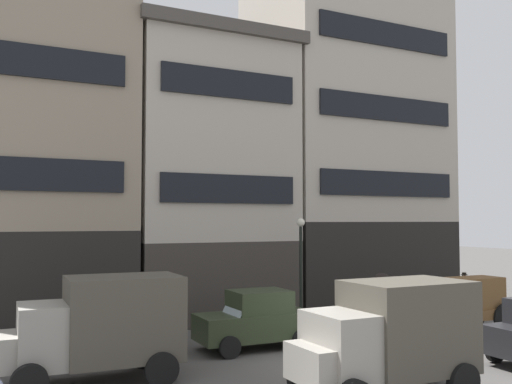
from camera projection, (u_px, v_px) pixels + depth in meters
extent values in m
plane|color=#4C4947|center=(333.00, 365.00, 16.08)|extent=(120.00, 120.00, 0.00)
cube|color=black|center=(10.00, 279.00, 21.59)|extent=(8.14, 6.61, 3.67)
cube|color=gray|center=(14.00, 82.00, 21.96)|extent=(8.14, 6.61, 11.30)
cube|color=black|center=(19.00, 174.00, 18.77)|extent=(6.84, 0.12, 1.10)
cube|color=black|center=(21.00, 60.00, 18.96)|extent=(6.84, 0.12, 1.10)
cube|color=#38332D|center=(198.00, 277.00, 24.95)|extent=(6.59, 6.61, 3.20)
cube|color=#B7AD9E|center=(199.00, 146.00, 25.23)|extent=(6.59, 6.61, 8.16)
cube|color=#47423D|center=(199.00, 49.00, 25.45)|extent=(7.09, 7.11, 0.50)
cube|color=black|center=(230.00, 189.00, 22.13)|extent=(5.54, 0.12, 1.10)
cube|color=black|center=(230.00, 84.00, 22.33)|extent=(5.54, 0.12, 1.10)
cube|color=black|center=(345.00, 262.00, 28.44)|extent=(8.55, 6.61, 3.97)
cube|color=#B7AD9E|center=(344.00, 87.00, 28.87)|extent=(8.55, 6.61, 13.49)
cube|color=black|center=(389.00, 184.00, 25.61)|extent=(7.18, 0.12, 1.10)
cube|color=black|center=(388.00, 109.00, 25.78)|extent=(7.18, 0.12, 1.10)
cube|color=black|center=(387.00, 34.00, 25.95)|extent=(7.18, 0.12, 1.10)
cube|color=brown|center=(471.00, 313.00, 20.76)|extent=(2.73, 1.37, 0.36)
cube|color=brown|center=(471.00, 293.00, 20.80)|extent=(2.32, 1.17, 1.10)
cube|color=brown|center=(447.00, 302.00, 20.30)|extent=(0.43, 1.05, 0.50)
cylinder|color=black|center=(468.00, 322.00, 19.73)|extent=(1.10, 0.11, 1.10)
cylinder|color=black|center=(438.00, 316.00, 21.01)|extent=(1.10, 0.11, 1.10)
cylinder|color=black|center=(506.00, 319.00, 20.49)|extent=(1.10, 0.11, 1.10)
cylinder|color=black|center=(475.00, 313.00, 21.78)|extent=(1.10, 0.11, 1.10)
ellipsoid|color=black|center=(409.00, 303.00, 19.49)|extent=(1.72, 0.65, 0.70)
cylinder|color=black|center=(391.00, 286.00, 19.21)|extent=(0.67, 0.34, 0.76)
ellipsoid|color=black|center=(382.00, 278.00, 19.05)|extent=(0.57, 0.26, 0.30)
cylinder|color=black|center=(428.00, 306.00, 19.82)|extent=(0.27, 0.11, 0.65)
cylinder|color=black|center=(400.00, 328.00, 19.05)|extent=(0.14, 0.14, 0.95)
cylinder|color=black|center=(393.00, 326.00, 19.38)|extent=(0.14, 0.14, 0.95)
cylinder|color=black|center=(426.00, 326.00, 19.52)|extent=(0.14, 0.14, 0.95)
cylinder|color=black|center=(418.00, 324.00, 19.84)|extent=(0.14, 0.14, 0.95)
cube|color=gray|center=(48.00, 335.00, 13.90)|extent=(1.47, 1.76, 1.50)
cube|color=gray|center=(16.00, 351.00, 13.60)|extent=(0.96, 1.48, 0.80)
cube|color=#4C473D|center=(123.00, 318.00, 14.65)|extent=(2.88, 2.02, 2.10)
cube|color=silver|center=(28.00, 326.00, 13.73)|extent=(0.25, 1.37, 0.64)
cylinder|color=black|center=(29.00, 383.00, 12.81)|extent=(0.85, 0.26, 0.84)
cylinder|color=black|center=(26.00, 364.00, 14.54)|extent=(0.85, 0.26, 0.84)
cylinder|color=black|center=(162.00, 369.00, 14.03)|extent=(0.85, 0.26, 0.84)
cylinder|color=black|center=(144.00, 353.00, 15.76)|extent=(0.85, 0.26, 0.84)
cube|color=gray|center=(345.00, 346.00, 12.67)|extent=(1.41, 1.71, 1.50)
cube|color=gray|center=(318.00, 364.00, 12.33)|extent=(0.91, 1.45, 0.80)
cube|color=#4C473D|center=(408.00, 326.00, 13.50)|extent=(2.81, 1.92, 2.10)
cube|color=silver|center=(328.00, 337.00, 12.47)|extent=(0.20, 1.36, 0.64)
cylinder|color=black|center=(305.00, 378.00, 13.26)|extent=(0.84, 0.22, 0.84)
cylinder|color=black|center=(463.00, 382.00, 12.93)|extent=(0.84, 0.22, 0.84)
cylinder|color=black|center=(405.00, 363.00, 14.63)|extent=(0.84, 0.22, 0.84)
cube|color=#2D3823|center=(255.00, 326.00, 18.13)|extent=(3.75, 1.72, 0.80)
cube|color=#2D3823|center=(259.00, 301.00, 18.23)|extent=(1.85, 1.50, 0.70)
cube|color=silver|center=(235.00, 307.00, 17.86)|extent=(0.38, 1.32, 0.56)
cylinder|color=black|center=(230.00, 347.00, 16.84)|extent=(0.67, 0.20, 0.66)
cylinder|color=black|center=(210.00, 337.00, 18.37)|extent=(0.67, 0.20, 0.66)
cylinder|color=black|center=(302.00, 340.00, 17.85)|extent=(0.67, 0.20, 0.66)
cylinder|color=black|center=(277.00, 331.00, 19.37)|extent=(0.67, 0.20, 0.66)
cylinder|color=black|center=(496.00, 351.00, 16.44)|extent=(0.67, 0.21, 0.66)
cylinder|color=black|center=(463.00, 305.00, 24.73)|extent=(0.16, 0.16, 0.85)
cylinder|color=black|center=(466.00, 304.00, 24.82)|extent=(0.16, 0.16, 0.85)
cylinder|color=black|center=(464.00, 287.00, 24.81)|extent=(0.46, 0.46, 0.62)
sphere|color=tan|center=(464.00, 277.00, 24.83)|extent=(0.22, 0.22, 0.22)
cylinder|color=black|center=(464.00, 275.00, 24.84)|extent=(0.28, 0.28, 0.02)
cylinder|color=black|center=(464.00, 274.00, 24.84)|extent=(0.18, 0.18, 0.09)
cylinder|color=black|center=(301.00, 277.00, 21.77)|extent=(0.12, 0.12, 3.80)
sphere|color=silver|center=(301.00, 222.00, 21.87)|extent=(0.32, 0.32, 0.32)
cylinder|color=maroon|center=(397.00, 313.00, 22.92)|extent=(0.24, 0.24, 0.70)
sphere|color=maroon|center=(396.00, 304.00, 22.93)|extent=(0.22, 0.22, 0.22)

